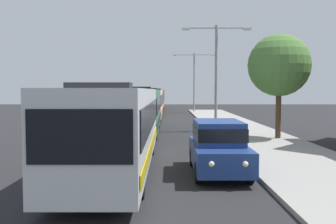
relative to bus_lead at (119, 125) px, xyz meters
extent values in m
cube|color=silver|center=(0.00, 0.02, 0.01)|extent=(2.50, 11.98, 2.70)
cube|color=black|center=(1.27, 0.02, 0.36)|extent=(0.04, 11.02, 1.00)
cube|color=black|center=(-1.27, 0.02, 0.36)|extent=(0.04, 11.02, 1.00)
cube|color=black|center=(0.00, -5.99, 0.31)|extent=(2.30, 0.04, 1.20)
cube|color=gold|center=(1.28, 0.02, -0.79)|extent=(0.03, 11.38, 0.36)
cube|color=black|center=(0.00, -3.57, 1.44)|extent=(1.75, 0.90, 0.16)
cylinder|color=black|center=(1.10, -3.69, -1.19)|extent=(0.28, 1.00, 1.00)
cylinder|color=black|center=(-1.10, -3.69, -1.19)|extent=(0.28, 1.00, 1.00)
cylinder|color=black|center=(1.10, 3.32, -1.19)|extent=(0.28, 1.00, 1.00)
cylinder|color=black|center=(-1.10, 3.32, -1.19)|extent=(0.28, 1.00, 1.00)
cube|color=#33724C|center=(0.00, 12.24, 0.01)|extent=(2.50, 12.03, 2.70)
cube|color=black|center=(1.27, 12.24, 0.36)|extent=(0.04, 11.07, 1.00)
cube|color=black|center=(-1.27, 12.24, 0.36)|extent=(0.04, 11.07, 1.00)
cube|color=black|center=(0.00, 6.21, 0.31)|extent=(2.30, 0.04, 1.20)
cube|color=black|center=(1.28, 12.24, -0.79)|extent=(0.03, 11.43, 0.36)
cube|color=black|center=(0.00, 8.63, 1.44)|extent=(1.75, 0.90, 0.16)
cylinder|color=black|center=(1.10, 8.51, -1.19)|extent=(0.28, 1.00, 1.00)
cylinder|color=black|center=(-1.10, 8.51, -1.19)|extent=(0.28, 1.00, 1.00)
cylinder|color=black|center=(1.10, 15.55, -1.19)|extent=(0.28, 1.00, 1.00)
cylinder|color=black|center=(-1.10, 15.55, -1.19)|extent=(0.28, 1.00, 1.00)
cube|color=silver|center=(0.00, 24.78, 0.01)|extent=(2.50, 11.48, 2.70)
cube|color=black|center=(1.27, 24.78, 0.36)|extent=(0.04, 10.57, 1.00)
cube|color=black|center=(-1.27, 24.78, 0.36)|extent=(0.04, 10.57, 1.00)
cube|color=black|center=(0.00, 19.02, 0.31)|extent=(2.30, 0.04, 1.20)
cube|color=orange|center=(1.28, 24.78, -0.79)|extent=(0.03, 10.91, 0.36)
cube|color=black|center=(0.00, 21.34, 1.44)|extent=(1.75, 0.90, 0.16)
cylinder|color=black|center=(1.10, 21.22, -1.19)|extent=(0.28, 1.00, 1.00)
cylinder|color=black|center=(-1.10, 21.22, -1.19)|extent=(0.28, 1.00, 1.00)
cylinder|color=black|center=(1.10, 27.94, -1.19)|extent=(0.28, 1.00, 1.00)
cylinder|color=black|center=(-1.10, 27.94, -1.19)|extent=(0.28, 1.00, 1.00)
cube|color=maroon|center=(0.00, 37.43, 0.01)|extent=(2.50, 10.47, 2.70)
cube|color=black|center=(1.27, 37.43, 0.36)|extent=(0.04, 9.63, 1.00)
cube|color=black|center=(-1.27, 37.43, 0.36)|extent=(0.04, 9.63, 1.00)
cube|color=black|center=(0.00, 32.18, 0.31)|extent=(2.30, 0.04, 1.20)
cube|color=gold|center=(1.28, 37.43, -0.79)|extent=(0.03, 9.95, 0.36)
cube|color=black|center=(0.00, 34.29, 1.44)|extent=(1.75, 0.90, 0.16)
cylinder|color=black|center=(1.10, 34.19, -1.19)|extent=(0.28, 1.00, 1.00)
cylinder|color=black|center=(-1.10, 34.19, -1.19)|extent=(0.28, 1.00, 1.00)
cylinder|color=black|center=(1.10, 40.31, -1.19)|extent=(0.28, 1.00, 1.00)
cylinder|color=black|center=(-1.10, 40.31, -1.19)|extent=(0.28, 1.00, 1.00)
cube|color=maroon|center=(0.00, 49.12, 0.01)|extent=(2.50, 11.71, 2.70)
cube|color=black|center=(1.27, 49.12, 0.36)|extent=(0.04, 10.78, 1.00)
cube|color=black|center=(-1.27, 49.12, 0.36)|extent=(0.04, 10.78, 1.00)
cube|color=black|center=(0.00, 43.24, 0.31)|extent=(2.30, 0.04, 1.20)
cube|color=gold|center=(1.28, 49.12, -0.79)|extent=(0.03, 11.13, 0.36)
cube|color=black|center=(0.00, 45.60, 1.44)|extent=(1.75, 0.90, 0.16)
cylinder|color=black|center=(1.10, 45.49, -1.19)|extent=(0.28, 1.00, 1.00)
cylinder|color=black|center=(-1.10, 45.49, -1.19)|extent=(0.28, 1.00, 1.00)
cylinder|color=black|center=(1.10, 52.34, -1.19)|extent=(0.28, 1.00, 1.00)
cylinder|color=black|center=(-1.10, 52.34, -1.19)|extent=(0.28, 1.00, 1.00)
cube|color=navy|center=(3.70, -0.63, -0.99)|extent=(1.84, 4.50, 0.80)
cube|color=navy|center=(3.70, -0.48, -0.19)|extent=(1.62, 2.61, 0.80)
cube|color=black|center=(3.70, -0.48, -0.19)|extent=(1.66, 2.70, 0.44)
sphere|color=#F9EFCC|center=(3.19, -2.90, -0.89)|extent=(0.18, 0.18, 0.18)
sphere|color=#F9EFCC|center=(4.20, -2.90, -0.89)|extent=(0.18, 0.18, 0.18)
cylinder|color=black|center=(2.88, -2.02, -1.34)|extent=(0.22, 0.70, 0.70)
cylinder|color=black|center=(4.52, -2.02, -1.34)|extent=(0.22, 0.70, 0.70)
cylinder|color=black|center=(2.88, 0.77, -1.34)|extent=(0.22, 0.70, 0.70)
cylinder|color=black|center=(4.52, 0.77, -1.34)|extent=(0.22, 0.70, 0.70)
cube|color=black|center=(-3.30, 42.27, -0.24)|extent=(2.30, 1.80, 2.20)
cube|color=#333338|center=(-3.30, 46.05, 0.11)|extent=(2.35, 5.77, 2.70)
cube|color=black|center=(-3.30, 41.35, 0.06)|extent=(2.07, 0.04, 0.90)
cylinder|color=black|center=(-4.33, 42.27, -1.24)|extent=(0.26, 0.90, 0.90)
cylinder|color=black|center=(-2.27, 42.27, -1.24)|extent=(0.26, 0.90, 0.90)
cylinder|color=black|center=(-4.33, 47.23, -1.24)|extent=(0.26, 0.90, 0.90)
cylinder|color=black|center=(-2.27, 47.23, -1.24)|extent=(0.26, 0.90, 0.90)
cylinder|color=gray|center=(5.40, 13.54, 2.23)|extent=(0.20, 0.20, 7.55)
cylinder|color=gray|center=(4.29, 13.54, 5.81)|extent=(2.22, 0.10, 0.10)
cube|color=silver|center=(3.18, 13.54, 5.73)|extent=(0.56, 0.28, 0.16)
cylinder|color=gray|center=(6.51, 13.54, 5.81)|extent=(2.22, 0.10, 0.10)
cube|color=silver|center=(7.62, 13.54, 5.73)|extent=(0.56, 0.28, 0.16)
cylinder|color=gray|center=(5.40, 36.72, 2.35)|extent=(0.20, 0.20, 7.78)
cylinder|color=gray|center=(4.09, 36.72, 6.04)|extent=(2.62, 0.10, 0.10)
cube|color=silver|center=(2.78, 36.72, 5.96)|extent=(0.56, 0.28, 0.16)
cylinder|color=gray|center=(6.71, 36.72, 6.04)|extent=(2.62, 0.10, 0.10)
cube|color=silver|center=(8.02, 36.72, 5.96)|extent=(0.56, 0.28, 0.16)
cylinder|color=#4C3823|center=(8.47, 8.40, -0.11)|extent=(0.32, 0.32, 2.86)
sphere|color=#4C7A38|center=(8.47, 8.40, 2.79)|extent=(3.67, 3.67, 3.67)
camera|label=1|loc=(1.90, -14.05, 1.31)|focal=40.44mm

